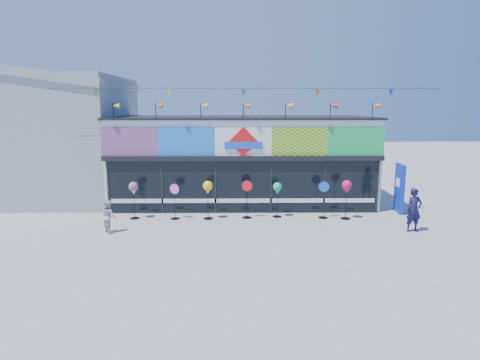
{
  "coord_description": "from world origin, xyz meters",
  "views": [
    {
      "loc": [
        -0.34,
        -14.68,
        4.62
      ],
      "look_at": [
        -0.16,
        2.0,
        1.7
      ],
      "focal_mm": 32.0,
      "sensor_mm": 36.0,
      "label": 1
    }
  ],
  "objects_px": {
    "spinner_6": "(347,188)",
    "child": "(109,216)",
    "spinner_3": "(247,198)",
    "blue_sign": "(399,188)",
    "spinner_2": "(208,189)",
    "spinner_5": "(324,199)",
    "spinner_1": "(175,201)",
    "adult_man": "(414,210)",
    "spinner_0": "(134,189)",
    "spinner_4": "(277,189)"
  },
  "relations": [
    {
      "from": "adult_man",
      "to": "child",
      "type": "bearing_deg",
      "value": 171.14
    },
    {
      "from": "blue_sign",
      "to": "spinner_3",
      "type": "relative_size",
      "value": 1.34
    },
    {
      "from": "spinner_5",
      "to": "spinner_3",
      "type": "bearing_deg",
      "value": 179.0
    },
    {
      "from": "spinner_1",
      "to": "adult_man",
      "type": "bearing_deg",
      "value": -11.76
    },
    {
      "from": "blue_sign",
      "to": "child",
      "type": "xyz_separation_m",
      "value": [
        -11.8,
        -2.83,
        -0.46
      ]
    },
    {
      "from": "spinner_5",
      "to": "blue_sign",
      "type": "bearing_deg",
      "value": 15.22
    },
    {
      "from": "adult_man",
      "to": "spinner_2",
      "type": "bearing_deg",
      "value": 157.79
    },
    {
      "from": "spinner_1",
      "to": "spinner_5",
      "type": "xyz_separation_m",
      "value": [
        6.13,
        0.07,
        0.04
      ]
    },
    {
      "from": "blue_sign",
      "to": "spinner_6",
      "type": "distance_m",
      "value": 2.82
    },
    {
      "from": "blue_sign",
      "to": "spinner_1",
      "type": "relative_size",
      "value": 1.45
    },
    {
      "from": "child",
      "to": "blue_sign",
      "type": "bearing_deg",
      "value": -118.85
    },
    {
      "from": "spinner_2",
      "to": "spinner_5",
      "type": "distance_m",
      "value": 4.79
    },
    {
      "from": "spinner_6",
      "to": "adult_man",
      "type": "distance_m",
      "value": 2.78
    },
    {
      "from": "blue_sign",
      "to": "spinner_4",
      "type": "relative_size",
      "value": 1.43
    },
    {
      "from": "spinner_4",
      "to": "spinner_3",
      "type": "bearing_deg",
      "value": -173.38
    },
    {
      "from": "spinner_5",
      "to": "spinner_0",
      "type": "bearing_deg",
      "value": -179.99
    },
    {
      "from": "blue_sign",
      "to": "spinner_0",
      "type": "height_order",
      "value": "blue_sign"
    },
    {
      "from": "spinner_3",
      "to": "adult_man",
      "type": "xyz_separation_m",
      "value": [
        6.1,
        -2.02,
        -0.02
      ]
    },
    {
      "from": "spinner_6",
      "to": "spinner_3",
      "type": "bearing_deg",
      "value": 177.23
    },
    {
      "from": "spinner_0",
      "to": "child",
      "type": "height_order",
      "value": "spinner_0"
    },
    {
      "from": "spinner_2",
      "to": "child",
      "type": "bearing_deg",
      "value": -152.96
    },
    {
      "from": "spinner_2",
      "to": "spinner_5",
      "type": "relative_size",
      "value": 1.03
    },
    {
      "from": "spinner_0",
      "to": "spinner_2",
      "type": "relative_size",
      "value": 0.97
    },
    {
      "from": "spinner_2",
      "to": "spinner_6",
      "type": "height_order",
      "value": "spinner_6"
    },
    {
      "from": "adult_man",
      "to": "child",
      "type": "relative_size",
      "value": 1.36
    },
    {
      "from": "spinner_5",
      "to": "adult_man",
      "type": "relative_size",
      "value": 0.94
    },
    {
      "from": "spinner_6",
      "to": "child",
      "type": "distance_m",
      "value": 9.4
    },
    {
      "from": "spinner_4",
      "to": "child",
      "type": "relative_size",
      "value": 1.23
    },
    {
      "from": "spinner_2",
      "to": "spinner_0",
      "type": "bearing_deg",
      "value": 178.61
    },
    {
      "from": "spinner_5",
      "to": "child",
      "type": "distance_m",
      "value": 8.52
    },
    {
      "from": "spinner_2",
      "to": "spinner_4",
      "type": "xyz_separation_m",
      "value": [
        2.87,
        0.28,
        -0.09
      ]
    },
    {
      "from": "spinner_3",
      "to": "child",
      "type": "xyz_separation_m",
      "value": [
        -5.15,
        -1.94,
        -0.23
      ]
    },
    {
      "from": "spinner_5",
      "to": "child",
      "type": "xyz_separation_m",
      "value": [
        -8.31,
        -1.88,
        -0.21
      ]
    },
    {
      "from": "adult_man",
      "to": "spinner_3",
      "type": "bearing_deg",
      "value": 153.24
    },
    {
      "from": "spinner_6",
      "to": "spinner_5",
      "type": "bearing_deg",
      "value": 171.08
    },
    {
      "from": "spinner_3",
      "to": "spinner_4",
      "type": "relative_size",
      "value": 1.07
    },
    {
      "from": "spinner_4",
      "to": "spinner_6",
      "type": "xyz_separation_m",
      "value": [
        2.79,
        -0.34,
        0.12
      ]
    },
    {
      "from": "spinner_3",
      "to": "blue_sign",
      "type": "bearing_deg",
      "value": 7.67
    },
    {
      "from": "spinner_2",
      "to": "child",
      "type": "relative_size",
      "value": 1.32
    },
    {
      "from": "spinner_0",
      "to": "spinner_6",
      "type": "bearing_deg",
      "value": -0.92
    },
    {
      "from": "blue_sign",
      "to": "spinner_1",
      "type": "bearing_deg",
      "value": -168.39
    },
    {
      "from": "spinner_3",
      "to": "spinner_6",
      "type": "bearing_deg",
      "value": -2.77
    },
    {
      "from": "adult_man",
      "to": "spinner_5",
      "type": "bearing_deg",
      "value": 137.85
    },
    {
      "from": "spinner_6",
      "to": "spinner_1",
      "type": "bearing_deg",
      "value": 179.44
    },
    {
      "from": "blue_sign",
      "to": "spinner_2",
      "type": "distance_m",
      "value": 8.32
    },
    {
      "from": "spinner_0",
      "to": "spinner_4",
      "type": "distance_m",
      "value": 5.92
    },
    {
      "from": "spinner_2",
      "to": "spinner_6",
      "type": "relative_size",
      "value": 0.98
    },
    {
      "from": "spinner_2",
      "to": "spinner_5",
      "type": "bearing_deg",
      "value": 0.9
    },
    {
      "from": "spinner_0",
      "to": "spinner_6",
      "type": "distance_m",
      "value": 8.71
    },
    {
      "from": "spinner_0",
      "to": "adult_man",
      "type": "height_order",
      "value": "adult_man"
    }
  ]
}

